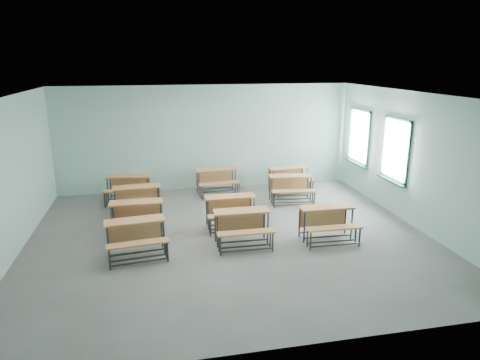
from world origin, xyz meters
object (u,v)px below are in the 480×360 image
Objects in this scene: desk_unit_r0c1 at (242,223)px; desk_unit_r1c1 at (231,207)px; desk_unit_r3c0 at (128,185)px; desk_unit_r2c2 at (291,185)px; desk_unit_r2c0 at (137,196)px; desk_unit_r3c1 at (217,178)px; desk_unit_r0c2 at (328,218)px; desk_unit_r1c0 at (137,213)px; desk_unit_r3c2 at (290,176)px; desk_unit_r0c0 at (136,233)px.

desk_unit_r1c1 is at bearing 93.87° from desk_unit_r0c1.
desk_unit_r0c1 is 4.35m from desk_unit_r3c0.
desk_unit_r0c1 is at bearing -121.36° from desk_unit_r2c2.
desk_unit_r2c0 is at bearing -171.22° from desk_unit_r2c2.
desk_unit_r3c0 is at bearing 126.93° from desk_unit_r0c1.
desk_unit_r0c2 is at bearing -68.24° from desk_unit_r3c1.
desk_unit_r1c1 is at bearing -95.85° from desk_unit_r3c1.
desk_unit_r3c1 is at bearing 50.25° from desk_unit_r1c0.
desk_unit_r1c1 is (-0.06, 1.06, 0.00)m from desk_unit_r0c1.
desk_unit_r1c0 is (-2.27, 1.07, 0.00)m from desk_unit_r0c1.
desk_unit_r0c2 is at bearing -15.37° from desk_unit_r1c0.
desk_unit_r3c2 is at bearing 80.39° from desk_unit_r2c2.
desk_unit_r1c1 and desk_unit_r3c1 have the same top height.
desk_unit_r1c0 is at bearing -154.58° from desk_unit_r2c2.
desk_unit_r1c0 and desk_unit_r3c0 have the same top height.
desk_unit_r1c1 is 0.96× the size of desk_unit_r3c1.
desk_unit_r0c2 is at bearing -6.97° from desk_unit_r0c0.
desk_unit_r3c1 is 0.98× the size of desk_unit_r3c2.
desk_unit_r1c0 is 2.46m from desk_unit_r3c0.
desk_unit_r1c1 and desk_unit_r3c0 have the same top height.
desk_unit_r1c0 is (-4.18, 1.20, 0.00)m from desk_unit_r0c2.
desk_unit_r2c0 is (-4.19, 2.49, 0.00)m from desk_unit_r0c2.
desk_unit_r2c0 is (-2.22, 1.29, 0.00)m from desk_unit_r1c1.
desk_unit_r0c2 is at bearing -84.99° from desk_unit_r2c2.
desk_unit_r0c1 and desk_unit_r2c2 have the same top height.
desk_unit_r2c0 is at bearing -68.02° from desk_unit_r3c0.
desk_unit_r1c0 and desk_unit_r3c1 have the same top height.
desk_unit_r0c2 and desk_unit_r1c0 have the same top height.
desk_unit_r2c0 is at bearing 150.30° from desk_unit_r1c1.
desk_unit_r1c0 is at bearing -179.76° from desk_unit_r1c1.
desk_unit_r3c2 is (4.46, 3.63, 0.00)m from desk_unit_r0c0.
desk_unit_r0c1 is at bearing -45.83° from desk_unit_r3c0.
desk_unit_r1c0 is at bearing -74.98° from desk_unit_r3c0.
desk_unit_r3c1 is at bearing 52.92° from desk_unit_r0c0.
desk_unit_r2c2 is (4.22, 1.50, 0.00)m from desk_unit_r1c0.
desk_unit_r3c2 is (2.20, -0.23, 0.00)m from desk_unit_r3c1.
desk_unit_r1c1 is 0.95× the size of desk_unit_r2c0.
desk_unit_r2c2 is at bearing -2.12° from desk_unit_r2c0.
desk_unit_r0c1 is 1.92m from desk_unit_r0c2.
desk_unit_r0c2 is 0.95× the size of desk_unit_r3c2.
desk_unit_r1c1 is at bearing -137.21° from desk_unit_r2c2.
desk_unit_r3c0 is (-0.30, 2.44, 0.00)m from desk_unit_r1c0.
desk_unit_r3c1 is (-1.94, 1.17, 0.00)m from desk_unit_r2c2.
desk_unit_r0c0 is 2.49m from desk_unit_r1c1.
desk_unit_r3c1 is at bearing 116.99° from desk_unit_r0c2.
desk_unit_r0c0 is at bearing -94.33° from desk_unit_r2c0.
desk_unit_r0c0 and desk_unit_r3c2 have the same top height.
desk_unit_r1c1 and desk_unit_r2c2 have the same top height.
desk_unit_r0c0 is 4.47m from desk_unit_r3c1.
desk_unit_r3c0 is at bearing 136.21° from desk_unit_r1c1.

